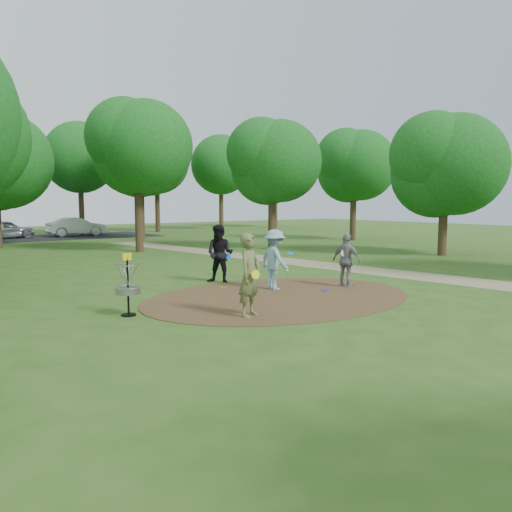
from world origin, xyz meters
TOP-DOWN VIEW (x-y plane):
  - ground at (0.00, 0.00)m, footprint 100.00×100.00m
  - dirt_clearing at (0.00, 0.00)m, footprint 8.40×8.40m
  - footpath at (6.50, 2.00)m, footprint 7.55×39.89m
  - parking_lot at (2.00, 30.00)m, footprint 14.00×8.00m
  - player_observer_with_disc at (-2.16, -1.52)m, footprint 0.88×0.77m
  - player_throwing_with_disc at (0.65, 1.09)m, footprint 1.14×1.24m
  - player_walking_with_disc at (-0.03, 3.26)m, footprint 1.19×1.23m
  - player_waiting_with_disc at (2.81, 0.06)m, footprint 0.62×1.09m
  - disc_ground_blue at (1.69, -0.12)m, footprint 0.22×0.22m
  - disc_ground_red at (-0.58, 2.21)m, footprint 0.22×0.22m
  - car_left at (-2.29, 30.44)m, footprint 4.53×2.78m
  - car_right at (3.08, 30.41)m, footprint 4.62×1.65m
  - disc_golf_basket at (-4.50, 0.30)m, footprint 0.63×0.63m
  - tree_ring at (1.02, 9.26)m, footprint 37.08×45.54m

SIDE VIEW (x-z plane):
  - ground at x=0.00m, z-range 0.00..0.00m
  - parking_lot at x=2.00m, z-range 0.00..0.01m
  - footpath at x=6.50m, z-range 0.00..0.01m
  - dirt_clearing at x=0.00m, z-range 0.00..0.02m
  - disc_ground_blue at x=1.69m, z-range 0.02..0.04m
  - disc_ground_red at x=-0.58m, z-range 0.02..0.04m
  - car_left at x=-2.29m, z-range 0.00..1.44m
  - car_right at x=3.08m, z-range 0.00..1.52m
  - disc_golf_basket at x=-4.50m, z-range 0.10..1.64m
  - player_waiting_with_disc at x=2.81m, z-range 0.00..1.76m
  - player_throwing_with_disc at x=0.65m, z-range 0.00..1.90m
  - player_walking_with_disc at x=-0.03m, z-range 0.00..2.00m
  - player_observer_with_disc at x=-2.16m, z-range 0.00..2.02m
  - tree_ring at x=1.02m, z-range 0.61..9.72m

